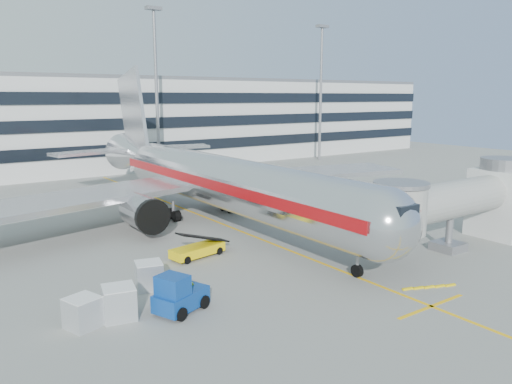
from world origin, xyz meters
TOP-DOWN VIEW (x-y plane):
  - ground at (0.00, 0.00)m, footprint 180.00×180.00m
  - lead_in_line at (0.00, 10.00)m, footprint 0.25×70.00m
  - stop_bar at (0.00, -14.00)m, footprint 6.00×0.25m
  - main_jet at (0.00, 11.72)m, footprint 50.95×48.70m
  - jet_bridge at (12.18, -8.00)m, footprint 17.80×4.50m
  - terminal at (0.00, 57.95)m, footprint 150.00×24.25m
  - light_mast_centre at (8.00, 42.00)m, footprint 2.40×1.20m
  - light_mast_east at (42.00, 42.00)m, footprint 2.40×1.20m
  - belt_loader at (-6.89, 2.23)m, footprint 4.73×2.36m
  - baggage_tug at (-12.64, -6.07)m, footprint 3.60×2.93m
  - cargo_container_left at (-17.71, -4.80)m, footprint 2.02×2.02m
  - cargo_container_right at (-12.54, -1.63)m, footprint 2.02×2.02m
  - cargo_container_front at (-15.71, -4.85)m, footprint 2.08×2.08m
  - ramp_worker at (-11.71, -5.71)m, footprint 0.77×0.61m

SIDE VIEW (x-z plane):
  - ground at x=0.00m, z-range 0.00..0.00m
  - lead_in_line at x=0.00m, z-range 0.00..0.01m
  - stop_bar at x=0.00m, z-range 0.00..0.01m
  - belt_loader at x=-6.89m, z-range -0.48..1.73m
  - cargo_container_left at x=-17.71m, z-range 0.00..1.70m
  - cargo_container_right at x=-12.54m, z-range 0.00..1.77m
  - ramp_worker at x=-11.71m, z-range 0.00..1.87m
  - cargo_container_front at x=-15.71m, z-range 0.01..1.87m
  - baggage_tug at x=-12.64m, z-range -0.15..2.21m
  - jet_bridge at x=12.18m, z-range 0.37..7.37m
  - main_jet at x=0.00m, z-range -3.79..12.26m
  - terminal at x=0.00m, z-range 0.00..15.60m
  - light_mast_centre at x=8.00m, z-range 2.15..27.60m
  - light_mast_east at x=42.00m, z-range 2.15..27.60m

